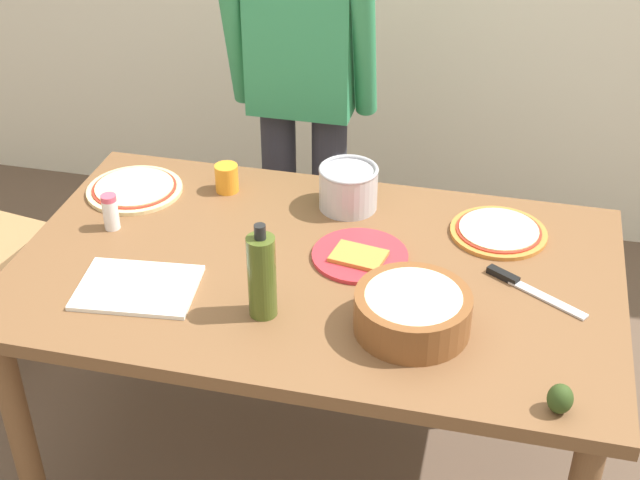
{
  "coord_description": "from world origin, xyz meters",
  "views": [
    {
      "loc": [
        0.46,
        -1.89,
        2.12
      ],
      "look_at": [
        0.0,
        0.05,
        0.81
      ],
      "focal_mm": 50.13,
      "sensor_mm": 36.0,
      "label": 1
    }
  ],
  "objects_px": {
    "steel_pot": "(348,187)",
    "salt_shaker": "(110,212)",
    "popcorn_bowl": "(413,308)",
    "pizza_raw_on_board": "(135,189)",
    "dining_table": "(316,293)",
    "person_cook": "(303,84)",
    "cup_orange": "(227,178)",
    "cutting_board_white": "(138,288)",
    "chef_knife": "(523,286)",
    "pizza_cooked_on_tray": "(499,232)",
    "olive_oil_bottle": "(262,276)",
    "avocado": "(560,399)",
    "plate_with_slice": "(360,256)"
  },
  "relations": [
    {
      "from": "dining_table",
      "to": "cutting_board_white",
      "type": "relative_size",
      "value": 5.33
    },
    {
      "from": "steel_pot",
      "to": "chef_knife",
      "type": "relative_size",
      "value": 0.67
    },
    {
      "from": "olive_oil_bottle",
      "to": "chef_knife",
      "type": "bearing_deg",
      "value": 22.26
    },
    {
      "from": "popcorn_bowl",
      "to": "steel_pot",
      "type": "bearing_deg",
      "value": 116.94
    },
    {
      "from": "cup_orange",
      "to": "cutting_board_white",
      "type": "xyz_separation_m",
      "value": [
        -0.06,
        -0.53,
        -0.04
      ]
    },
    {
      "from": "pizza_raw_on_board",
      "to": "steel_pot",
      "type": "distance_m",
      "value": 0.65
    },
    {
      "from": "dining_table",
      "to": "person_cook",
      "type": "xyz_separation_m",
      "value": [
        -0.23,
        0.76,
        0.27
      ]
    },
    {
      "from": "plate_with_slice",
      "to": "olive_oil_bottle",
      "type": "distance_m",
      "value": 0.36
    },
    {
      "from": "popcorn_bowl",
      "to": "pizza_raw_on_board",
      "type": "bearing_deg",
      "value": 153.25
    },
    {
      "from": "pizza_raw_on_board",
      "to": "salt_shaker",
      "type": "bearing_deg",
      "value": -84.21
    },
    {
      "from": "popcorn_bowl",
      "to": "salt_shaker",
      "type": "distance_m",
      "value": 0.92
    },
    {
      "from": "chef_knife",
      "to": "cutting_board_white",
      "type": "bearing_deg",
      "value": -166.3
    },
    {
      "from": "steel_pot",
      "to": "cup_orange",
      "type": "height_order",
      "value": "steel_pot"
    },
    {
      "from": "dining_table",
      "to": "chef_knife",
      "type": "height_order",
      "value": "chef_knife"
    },
    {
      "from": "person_cook",
      "to": "pizza_cooked_on_tray",
      "type": "bearing_deg",
      "value": -35.42
    },
    {
      "from": "person_cook",
      "to": "plate_with_slice",
      "type": "height_order",
      "value": "person_cook"
    },
    {
      "from": "avocado",
      "to": "popcorn_bowl",
      "type": "bearing_deg",
      "value": 149.57
    },
    {
      "from": "olive_oil_bottle",
      "to": "chef_knife",
      "type": "xyz_separation_m",
      "value": [
        0.62,
        0.25,
        -0.11
      ]
    },
    {
      "from": "chef_knife",
      "to": "person_cook",
      "type": "bearing_deg",
      "value": 136.38
    },
    {
      "from": "pizza_raw_on_board",
      "to": "popcorn_bowl",
      "type": "bearing_deg",
      "value": -26.75
    },
    {
      "from": "cup_orange",
      "to": "cutting_board_white",
      "type": "distance_m",
      "value": 0.54
    },
    {
      "from": "cup_orange",
      "to": "salt_shaker",
      "type": "xyz_separation_m",
      "value": [
        -0.25,
        -0.28,
        0.01
      ]
    },
    {
      "from": "cup_orange",
      "to": "olive_oil_bottle",
      "type": "bearing_deg",
      "value": -63.49
    },
    {
      "from": "pizza_raw_on_board",
      "to": "cup_orange",
      "type": "relative_size",
      "value": 3.38
    },
    {
      "from": "chef_knife",
      "to": "popcorn_bowl",
      "type": "bearing_deg",
      "value": -137.95
    },
    {
      "from": "pizza_raw_on_board",
      "to": "olive_oil_bottle",
      "type": "xyz_separation_m",
      "value": [
        0.55,
        -0.48,
        0.1
      ]
    },
    {
      "from": "dining_table",
      "to": "cutting_board_white",
      "type": "bearing_deg",
      "value": -153.56
    },
    {
      "from": "plate_with_slice",
      "to": "avocado",
      "type": "relative_size",
      "value": 3.71
    },
    {
      "from": "pizza_raw_on_board",
      "to": "salt_shaker",
      "type": "xyz_separation_m",
      "value": [
        0.02,
        -0.2,
        0.04
      ]
    },
    {
      "from": "steel_pot",
      "to": "cup_orange",
      "type": "bearing_deg",
      "value": 178.63
    },
    {
      "from": "pizza_raw_on_board",
      "to": "cup_orange",
      "type": "xyz_separation_m",
      "value": [
        0.27,
        0.07,
        0.03
      ]
    },
    {
      "from": "plate_with_slice",
      "to": "chef_knife",
      "type": "distance_m",
      "value": 0.44
    },
    {
      "from": "cutting_board_white",
      "to": "popcorn_bowl",
      "type": "bearing_deg",
      "value": 0.3
    },
    {
      "from": "dining_table",
      "to": "person_cook",
      "type": "bearing_deg",
      "value": 106.63
    },
    {
      "from": "steel_pot",
      "to": "salt_shaker",
      "type": "distance_m",
      "value": 0.68
    },
    {
      "from": "plate_with_slice",
      "to": "olive_oil_bottle",
      "type": "relative_size",
      "value": 1.02
    },
    {
      "from": "popcorn_bowl",
      "to": "plate_with_slice",
      "type": "bearing_deg",
      "value": 123.99
    },
    {
      "from": "salt_shaker",
      "to": "chef_knife",
      "type": "xyz_separation_m",
      "value": [
        1.14,
        -0.02,
        -0.05
      ]
    },
    {
      "from": "plate_with_slice",
      "to": "chef_knife",
      "type": "height_order",
      "value": "plate_with_slice"
    },
    {
      "from": "pizza_cooked_on_tray",
      "to": "steel_pot",
      "type": "relative_size",
      "value": 1.56
    },
    {
      "from": "pizza_cooked_on_tray",
      "to": "chef_knife",
      "type": "height_order",
      "value": "pizza_cooked_on_tray"
    },
    {
      "from": "pizza_raw_on_board",
      "to": "popcorn_bowl",
      "type": "height_order",
      "value": "popcorn_bowl"
    },
    {
      "from": "person_cook",
      "to": "pizza_cooked_on_tray",
      "type": "distance_m",
      "value": 0.86
    },
    {
      "from": "olive_oil_bottle",
      "to": "cutting_board_white",
      "type": "xyz_separation_m",
      "value": [
        -0.34,
        0.02,
        -0.11
      ]
    },
    {
      "from": "plate_with_slice",
      "to": "chef_knife",
      "type": "xyz_separation_m",
      "value": [
        0.43,
        -0.04,
        -0.0
      ]
    },
    {
      "from": "pizza_cooked_on_tray",
      "to": "popcorn_bowl",
      "type": "distance_m",
      "value": 0.51
    },
    {
      "from": "popcorn_bowl",
      "to": "pizza_cooked_on_tray",
      "type": "bearing_deg",
      "value": 69.61
    },
    {
      "from": "dining_table",
      "to": "pizza_cooked_on_tray",
      "type": "bearing_deg",
      "value": 30.14
    },
    {
      "from": "pizza_cooked_on_tray",
      "to": "olive_oil_bottle",
      "type": "bearing_deg",
      "value": -137.42
    },
    {
      "from": "steel_pot",
      "to": "pizza_cooked_on_tray",
      "type": "bearing_deg",
      "value": -6.42
    }
  ]
}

